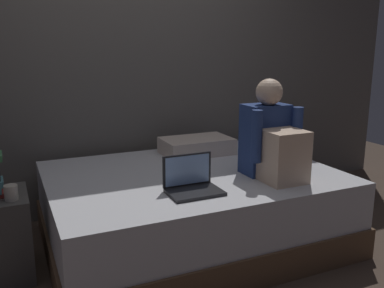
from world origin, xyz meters
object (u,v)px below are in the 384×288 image
(laptop, at_px, (192,183))
(pillow, at_px, (197,146))
(bed, at_px, (191,207))
(mug, at_px, (11,193))
(person_sitting, at_px, (272,140))

(laptop, bearing_deg, pillow, 63.15)
(pillow, bearing_deg, laptop, -116.85)
(bed, bearing_deg, laptop, -113.97)
(laptop, xyz_separation_m, mug, (-1.00, 0.32, -0.02))
(bed, height_order, mug, mug)
(mug, bearing_deg, person_sitting, -8.96)
(mug, bearing_deg, pillow, 20.00)
(bed, xyz_separation_m, pillow, (0.25, 0.45, 0.33))
(laptop, height_order, pillow, laptop)
(person_sitting, bearing_deg, mug, 171.04)
(bed, bearing_deg, pillow, 60.81)
(laptop, distance_m, mug, 1.05)
(pillow, bearing_deg, mug, -160.00)
(person_sitting, height_order, mug, person_sitting)
(pillow, height_order, mug, pillow)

